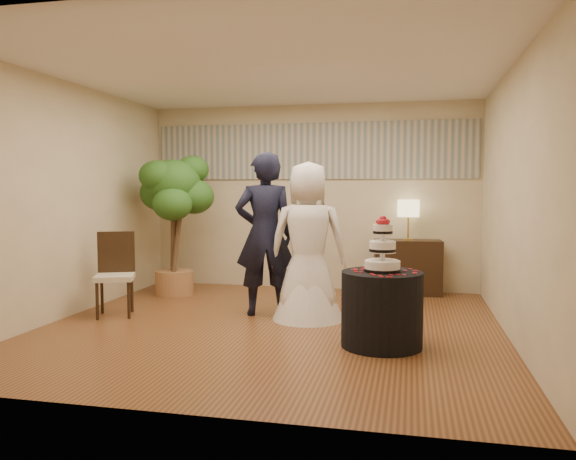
% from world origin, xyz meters
% --- Properties ---
extents(floor, '(5.00, 5.00, 0.00)m').
position_xyz_m(floor, '(0.00, 0.00, 0.00)').
color(floor, brown).
rests_on(floor, ground).
extents(ceiling, '(5.00, 5.00, 0.00)m').
position_xyz_m(ceiling, '(0.00, 0.00, 2.80)').
color(ceiling, white).
rests_on(ceiling, wall_back).
extents(wall_back, '(5.00, 0.06, 2.80)m').
position_xyz_m(wall_back, '(0.00, 2.50, 1.40)').
color(wall_back, beige).
rests_on(wall_back, ground).
extents(wall_front, '(5.00, 0.06, 2.80)m').
position_xyz_m(wall_front, '(0.00, -2.50, 1.40)').
color(wall_front, beige).
rests_on(wall_front, ground).
extents(wall_left, '(0.06, 5.00, 2.80)m').
position_xyz_m(wall_left, '(-2.50, 0.00, 1.40)').
color(wall_left, beige).
rests_on(wall_left, ground).
extents(wall_right, '(0.06, 5.00, 2.80)m').
position_xyz_m(wall_right, '(2.50, 0.00, 1.40)').
color(wall_right, beige).
rests_on(wall_right, ground).
extents(mural_border, '(4.90, 0.02, 0.85)m').
position_xyz_m(mural_border, '(0.00, 2.48, 2.10)').
color(mural_border, '#9C9D8F').
rests_on(mural_border, wall_back).
extents(groom, '(0.83, 0.67, 1.97)m').
position_xyz_m(groom, '(-0.22, 0.56, 0.98)').
color(groom, black).
rests_on(groom, floor).
extents(bride, '(1.01, 0.96, 1.84)m').
position_xyz_m(bride, '(0.33, 0.43, 0.92)').
color(bride, white).
rests_on(bride, floor).
extents(cake_table, '(0.96, 0.96, 0.73)m').
position_xyz_m(cake_table, '(1.24, -0.54, 0.37)').
color(cake_table, black).
rests_on(cake_table, floor).
extents(wedding_cake, '(0.35, 0.35, 0.54)m').
position_xyz_m(wedding_cake, '(1.24, -0.54, 1.00)').
color(wedding_cake, white).
rests_on(wedding_cake, cake_table).
extents(console, '(0.99, 0.52, 0.79)m').
position_xyz_m(console, '(1.46, 2.28, 0.40)').
color(console, black).
rests_on(console, floor).
extents(table_lamp, '(0.30, 0.30, 0.58)m').
position_xyz_m(table_lamp, '(1.46, 2.28, 1.08)').
color(table_lamp, beige).
rests_on(table_lamp, console).
extents(ficus_tree, '(1.32, 1.32, 2.05)m').
position_xyz_m(ficus_tree, '(-1.83, 1.51, 1.03)').
color(ficus_tree, '#2B5C1D').
rests_on(ficus_tree, floor).
extents(side_chair, '(0.61, 0.62, 1.01)m').
position_xyz_m(side_chair, '(-1.96, 0.09, 0.50)').
color(side_chair, black).
rests_on(side_chair, floor).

